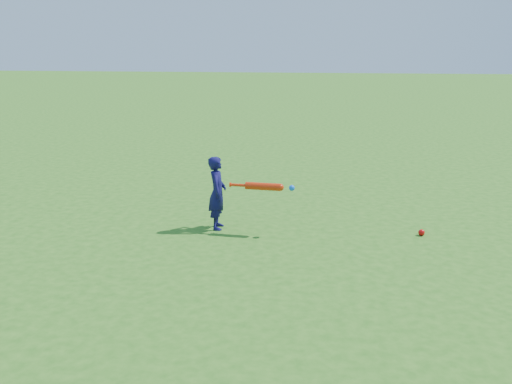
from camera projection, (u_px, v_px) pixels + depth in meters
The scene contains 4 objects.
ground at pixel (189, 241), 6.81m from camera, with size 80.00×80.00×0.00m, color #296818.
child at pixel (217, 193), 7.18m from camera, with size 0.34×0.22×0.93m, color #110E45.
ground_ball_red at pixel (421, 232), 7.01m from camera, with size 0.08×0.08×0.08m, color red.
bat_swing at pixel (266, 187), 6.97m from camera, with size 0.81×0.13×0.09m.
Camera 1 is at (1.68, -6.27, 2.30)m, focal length 40.00 mm.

